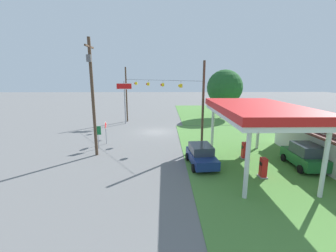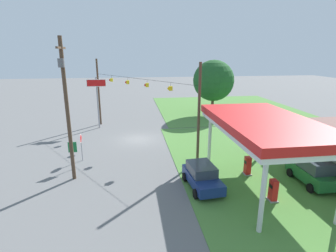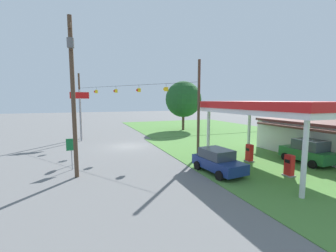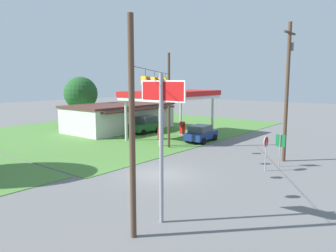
% 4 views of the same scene
% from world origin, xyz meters
% --- Properties ---
extents(ground_plane, '(160.00, 160.00, 0.00)m').
position_xyz_m(ground_plane, '(0.00, 0.00, 0.00)').
color(ground_plane, slate).
extents(grass_verge_opposite_corner, '(24.00, 24.00, 0.04)m').
position_xyz_m(grass_verge_opposite_corner, '(-16.00, 16.00, 0.02)').
color(grass_verge_opposite_corner, '#4C7F38').
rests_on(grass_verge_opposite_corner, ground).
extents(gas_station_canopy, '(11.05, 6.09, 5.18)m').
position_xyz_m(gas_station_canopy, '(12.25, 8.41, 4.68)').
color(gas_station_canopy, silver).
rests_on(gas_station_canopy, ground).
extents(fuel_pump_near, '(0.71, 0.56, 1.52)m').
position_xyz_m(fuel_pump_near, '(10.27, 8.41, 0.72)').
color(fuel_pump_near, gray).
rests_on(fuel_pump_near, ground).
extents(fuel_pump_far, '(0.71, 0.56, 1.52)m').
position_xyz_m(fuel_pump_far, '(14.23, 8.41, 0.72)').
color(fuel_pump_far, gray).
rests_on(fuel_pump_far, ground).
extents(car_at_pumps_front, '(4.34, 2.40, 1.74)m').
position_xyz_m(car_at_pumps_front, '(11.78, 4.23, 0.90)').
color(car_at_pumps_front, navy).
rests_on(car_at_pumps_front, ground).
extents(car_at_pumps_rear, '(4.10, 2.15, 2.04)m').
position_xyz_m(car_at_pumps_rear, '(12.42, 12.58, 1.02)').
color(car_at_pumps_rear, '#1E602D').
rests_on(car_at_pumps_rear, ground).
extents(stop_sign_roadside, '(0.80, 0.08, 2.50)m').
position_xyz_m(stop_sign_roadside, '(5.39, -5.30, 1.81)').
color(stop_sign_roadside, '#99999E').
rests_on(stop_sign_roadside, ground).
extents(stop_sign_overhead, '(0.22, 2.40, 6.64)m').
position_xyz_m(stop_sign_overhead, '(-5.57, -5.00, 4.73)').
color(stop_sign_overhead, gray).
rests_on(stop_sign_overhead, ground).
extents(route_sign, '(0.10, 0.70, 2.40)m').
position_xyz_m(route_sign, '(7.16, -5.68, 1.71)').
color(route_sign, gray).
rests_on(route_sign, ground).
extents(utility_pole_main, '(2.20, 0.44, 10.67)m').
position_xyz_m(utility_pole_main, '(9.08, -5.32, 5.94)').
color(utility_pole_main, '#4C3828').
rests_on(utility_pole_main, ground).
extents(signal_span_gantry, '(15.07, 10.24, 8.83)m').
position_xyz_m(signal_span_gantry, '(0.00, -0.01, 4.82)').
color(signal_span_gantry, '#4C3828').
rests_on(signal_span_gantry, ground).
extents(tree_west_verge, '(6.28, 6.28, 8.58)m').
position_xyz_m(tree_west_verge, '(-10.72, 11.94, 5.43)').
color(tree_west_verge, '#4C3828').
rests_on(tree_west_verge, ground).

